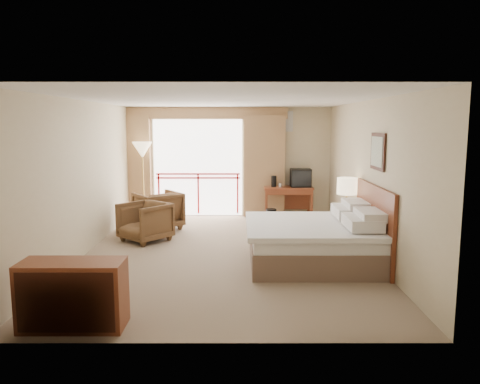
{
  "coord_description": "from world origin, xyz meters",
  "views": [
    {
      "loc": [
        0.24,
        -8.15,
        2.3
      ],
      "look_at": [
        0.25,
        0.4,
        1.04
      ],
      "focal_mm": 35.0,
      "sensor_mm": 36.0,
      "label": 1
    }
  ],
  "objects_px": {
    "dresser": "(73,295)",
    "wastebasket": "(271,215)",
    "desk": "(288,193)",
    "side_table": "(137,214)",
    "armchair_far": "(158,229)",
    "armchair_near": "(146,241)",
    "nightstand": "(346,229)",
    "floor_lamp": "(142,153)",
    "bed": "(315,240)",
    "tv": "(301,178)",
    "table_lamp": "(347,187)"
  },
  "relations": [
    {
      "from": "table_lamp",
      "to": "nightstand",
      "type": "bearing_deg",
      "value": -90.0
    },
    {
      "from": "table_lamp",
      "to": "armchair_near",
      "type": "xyz_separation_m",
      "value": [
        -3.91,
        0.21,
        -1.11
      ]
    },
    {
      "from": "nightstand",
      "to": "wastebasket",
      "type": "relative_size",
      "value": 1.89
    },
    {
      "from": "armchair_near",
      "to": "dresser",
      "type": "xyz_separation_m",
      "value": [
        -0.02,
        -3.96,
        0.39
      ]
    },
    {
      "from": "wastebasket",
      "to": "side_table",
      "type": "xyz_separation_m",
      "value": [
        -2.93,
        -1.0,
        0.23
      ]
    },
    {
      "from": "side_table",
      "to": "bed",
      "type": "bearing_deg",
      "value": -33.18
    },
    {
      "from": "dresser",
      "to": "floor_lamp",
      "type": "bearing_deg",
      "value": 94.67
    },
    {
      "from": "bed",
      "to": "wastebasket",
      "type": "distance_m",
      "value": 3.3
    },
    {
      "from": "desk",
      "to": "armchair_far",
      "type": "relative_size",
      "value": 1.3
    },
    {
      "from": "bed",
      "to": "armchair_far",
      "type": "xyz_separation_m",
      "value": [
        -3.05,
        2.54,
        -0.38
      ]
    },
    {
      "from": "table_lamp",
      "to": "wastebasket",
      "type": "relative_size",
      "value": 2.17
    },
    {
      "from": "tv",
      "to": "dresser",
      "type": "relative_size",
      "value": 0.42
    },
    {
      "from": "bed",
      "to": "armchair_far",
      "type": "distance_m",
      "value": 3.99
    },
    {
      "from": "bed",
      "to": "nightstand",
      "type": "relative_size",
      "value": 3.63
    },
    {
      "from": "nightstand",
      "to": "tv",
      "type": "relative_size",
      "value": 1.19
    },
    {
      "from": "nightstand",
      "to": "armchair_near",
      "type": "xyz_separation_m",
      "value": [
        -3.91,
        0.26,
        -0.29
      ]
    },
    {
      "from": "desk",
      "to": "armchair_near",
      "type": "height_order",
      "value": "desk"
    },
    {
      "from": "armchair_near",
      "to": "dresser",
      "type": "distance_m",
      "value": 3.98
    },
    {
      "from": "table_lamp",
      "to": "side_table",
      "type": "height_order",
      "value": "table_lamp"
    },
    {
      "from": "desk",
      "to": "side_table",
      "type": "xyz_separation_m",
      "value": [
        -3.37,
        -1.52,
        -0.22
      ]
    },
    {
      "from": "armchair_far",
      "to": "floor_lamp",
      "type": "xyz_separation_m",
      "value": [
        -0.54,
        1.1,
        1.6
      ]
    },
    {
      "from": "bed",
      "to": "side_table",
      "type": "relative_size",
      "value": 3.83
    },
    {
      "from": "desk",
      "to": "dresser",
      "type": "bearing_deg",
      "value": -117.33
    },
    {
      "from": "tv",
      "to": "floor_lamp",
      "type": "bearing_deg",
      "value": 179.62
    },
    {
      "from": "wastebasket",
      "to": "armchair_near",
      "type": "height_order",
      "value": "armchair_near"
    },
    {
      "from": "tv",
      "to": "wastebasket",
      "type": "height_order",
      "value": "tv"
    },
    {
      "from": "tv",
      "to": "armchair_far",
      "type": "height_order",
      "value": "tv"
    },
    {
      "from": "floor_lamp",
      "to": "dresser",
      "type": "bearing_deg",
      "value": -85.83
    },
    {
      "from": "nightstand",
      "to": "floor_lamp",
      "type": "bearing_deg",
      "value": 151.24
    },
    {
      "from": "tv",
      "to": "table_lamp",
      "type": "bearing_deg",
      "value": -78.4
    },
    {
      "from": "desk",
      "to": "wastebasket",
      "type": "distance_m",
      "value": 0.81
    },
    {
      "from": "nightstand",
      "to": "side_table",
      "type": "bearing_deg",
      "value": 166.52
    },
    {
      "from": "nightstand",
      "to": "table_lamp",
      "type": "xyz_separation_m",
      "value": [
        0.0,
        0.05,
        0.82
      ]
    },
    {
      "from": "nightstand",
      "to": "desk",
      "type": "xyz_separation_m",
      "value": [
        -0.86,
        2.57,
        0.31
      ]
    },
    {
      "from": "armchair_far",
      "to": "side_table",
      "type": "height_order",
      "value": "side_table"
    },
    {
      "from": "desk",
      "to": "wastebasket",
      "type": "bearing_deg",
      "value": -131.67
    },
    {
      "from": "armchair_far",
      "to": "armchair_near",
      "type": "height_order",
      "value": "armchair_far"
    },
    {
      "from": "armchair_far",
      "to": "armchair_near",
      "type": "xyz_separation_m",
      "value": [
        -0.07,
        -1.09,
        0.0
      ]
    },
    {
      "from": "side_table",
      "to": "desk",
      "type": "bearing_deg",
      "value": 24.27
    },
    {
      "from": "wastebasket",
      "to": "armchair_near",
      "type": "distance_m",
      "value": 3.17
    },
    {
      "from": "bed",
      "to": "side_table",
      "type": "bearing_deg",
      "value": 146.82
    },
    {
      "from": "side_table",
      "to": "armchair_near",
      "type": "bearing_deg",
      "value": -68.03
    },
    {
      "from": "table_lamp",
      "to": "floor_lamp",
      "type": "height_order",
      "value": "floor_lamp"
    },
    {
      "from": "armchair_near",
      "to": "tv",
      "type": "bearing_deg",
      "value": 74.96
    },
    {
      "from": "dresser",
      "to": "wastebasket",
      "type": "bearing_deg",
      "value": 66.0
    },
    {
      "from": "table_lamp",
      "to": "armchair_near",
      "type": "height_order",
      "value": "table_lamp"
    },
    {
      "from": "armchair_far",
      "to": "desk",
      "type": "bearing_deg",
      "value": 166.99
    },
    {
      "from": "armchair_near",
      "to": "bed",
      "type": "bearing_deg",
      "value": 15.99
    },
    {
      "from": "wastebasket",
      "to": "armchair_near",
      "type": "xyz_separation_m",
      "value": [
        -2.6,
        -1.8,
        -0.15
      ]
    },
    {
      "from": "floor_lamp",
      "to": "bed",
      "type": "bearing_deg",
      "value": -45.48
    }
  ]
}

